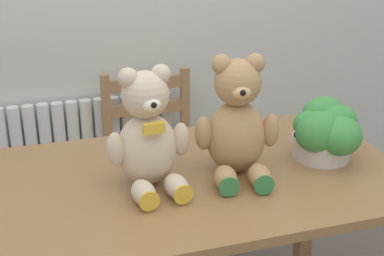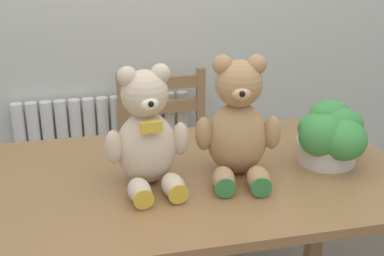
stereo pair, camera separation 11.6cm
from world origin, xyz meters
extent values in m
cylinder|color=white|center=(-0.64, 1.46, 0.35)|extent=(0.06, 0.06, 0.71)
cylinder|color=white|center=(-0.57, 1.46, 0.35)|extent=(0.06, 0.06, 0.71)
cylinder|color=white|center=(-0.50, 1.46, 0.35)|extent=(0.06, 0.06, 0.71)
cylinder|color=white|center=(-0.44, 1.46, 0.35)|extent=(0.06, 0.06, 0.71)
cylinder|color=white|center=(-0.37, 1.46, 0.35)|extent=(0.06, 0.06, 0.71)
cylinder|color=white|center=(-0.30, 1.46, 0.35)|extent=(0.06, 0.06, 0.71)
cylinder|color=white|center=(-0.23, 1.46, 0.35)|extent=(0.06, 0.06, 0.71)
cylinder|color=white|center=(-0.16, 1.46, 0.35)|extent=(0.06, 0.06, 0.71)
cylinder|color=white|center=(-0.10, 1.46, 0.35)|extent=(0.06, 0.06, 0.71)
cylinder|color=white|center=(-0.03, 1.46, 0.35)|extent=(0.06, 0.06, 0.71)
cylinder|color=white|center=(0.04, 1.46, 0.35)|extent=(0.06, 0.06, 0.71)
cylinder|color=white|center=(0.11, 1.46, 0.35)|extent=(0.06, 0.06, 0.71)
cylinder|color=white|center=(0.17, 1.46, 0.35)|extent=(0.06, 0.06, 0.71)
cube|color=white|center=(-0.23, 1.46, 0.02)|extent=(0.88, 0.10, 0.04)
cube|color=olive|center=(0.00, 0.40, 0.76)|extent=(1.33, 0.80, 0.03)
cube|color=olive|center=(-0.61, 0.75, 0.37)|extent=(0.06, 0.06, 0.75)
cube|color=olive|center=(0.61, 0.75, 0.37)|extent=(0.06, 0.06, 0.75)
cube|color=#997047|center=(0.05, 1.18, 0.43)|extent=(0.43, 0.42, 0.03)
cube|color=#997047|center=(0.25, 0.99, 0.21)|extent=(0.04, 0.04, 0.41)
cube|color=#997047|center=(-0.14, 0.99, 0.21)|extent=(0.04, 0.04, 0.41)
cube|color=#997047|center=(0.25, 1.37, 0.43)|extent=(0.04, 0.04, 0.86)
cube|color=#997047|center=(-0.14, 1.37, 0.43)|extent=(0.04, 0.04, 0.86)
cube|color=#997047|center=(0.05, 1.37, 0.79)|extent=(0.35, 0.03, 0.06)
cube|color=#997047|center=(0.05, 1.37, 0.67)|extent=(0.35, 0.03, 0.06)
ellipsoid|color=beige|center=(-0.17, 0.39, 0.89)|extent=(0.19, 0.17, 0.22)
sphere|color=beige|center=(-0.17, 0.39, 1.06)|extent=(0.14, 0.14, 0.14)
sphere|color=beige|center=(-0.12, 0.40, 1.12)|extent=(0.06, 0.06, 0.06)
sphere|color=beige|center=(-0.22, 0.39, 1.12)|extent=(0.06, 0.06, 0.06)
ellipsoid|color=white|center=(-0.16, 0.34, 1.05)|extent=(0.06, 0.06, 0.04)
sphere|color=black|center=(-0.16, 0.31, 1.06)|extent=(0.02, 0.02, 0.02)
ellipsoid|color=beige|center=(-0.06, 0.38, 0.92)|extent=(0.06, 0.06, 0.11)
ellipsoid|color=beige|center=(-0.27, 0.36, 0.92)|extent=(0.06, 0.06, 0.11)
ellipsoid|color=beige|center=(-0.11, 0.28, 0.81)|extent=(0.08, 0.12, 0.07)
cylinder|color=gold|center=(-0.10, 0.23, 0.81)|extent=(0.06, 0.01, 0.06)
ellipsoid|color=beige|center=(-0.21, 0.27, 0.81)|extent=(0.08, 0.12, 0.07)
cylinder|color=gold|center=(-0.20, 0.22, 0.81)|extent=(0.06, 0.01, 0.06)
cube|color=gold|center=(-0.16, 0.32, 0.99)|extent=(0.06, 0.03, 0.03)
ellipsoid|color=tan|center=(0.12, 0.39, 0.90)|extent=(0.22, 0.19, 0.23)
sphere|color=tan|center=(0.12, 0.39, 1.07)|extent=(0.15, 0.15, 0.15)
sphere|color=tan|center=(0.17, 0.38, 1.13)|extent=(0.06, 0.06, 0.06)
sphere|color=tan|center=(0.07, 0.40, 1.13)|extent=(0.06, 0.06, 0.06)
ellipsoid|color=#E5B279|center=(0.11, 0.34, 1.06)|extent=(0.07, 0.07, 0.05)
sphere|color=black|center=(0.10, 0.31, 1.07)|extent=(0.02, 0.02, 0.02)
ellipsoid|color=tan|center=(0.22, 0.35, 0.92)|extent=(0.06, 0.06, 0.11)
ellipsoid|color=tan|center=(0.01, 0.39, 0.92)|extent=(0.06, 0.06, 0.11)
ellipsoid|color=tan|center=(0.15, 0.26, 0.81)|extent=(0.09, 0.13, 0.07)
cylinder|color=#337F42|center=(0.14, 0.21, 0.81)|extent=(0.06, 0.02, 0.06)
ellipsoid|color=tan|center=(0.05, 0.28, 0.81)|extent=(0.09, 0.13, 0.07)
cylinder|color=#337F42|center=(0.04, 0.23, 0.81)|extent=(0.06, 0.02, 0.06)
cylinder|color=beige|center=(0.43, 0.39, 0.82)|extent=(0.19, 0.19, 0.08)
cylinder|color=beige|center=(0.43, 0.39, 0.85)|extent=(0.20, 0.20, 0.02)
ellipsoid|color=#3D8E42|center=(0.48, 0.39, 0.90)|extent=(0.15, 0.12, 0.12)
ellipsoid|color=#3D8E42|center=(0.46, 0.44, 0.92)|extent=(0.15, 0.12, 0.12)
ellipsoid|color=#3D8E42|center=(0.39, 0.41, 0.90)|extent=(0.11, 0.09, 0.09)
ellipsoid|color=#3D8E42|center=(0.39, 0.35, 0.89)|extent=(0.16, 0.13, 0.14)
ellipsoid|color=#3D8E42|center=(0.45, 0.33, 0.88)|extent=(0.15, 0.15, 0.13)
camera|label=1|loc=(-0.48, -1.05, 1.54)|focal=50.00mm
camera|label=2|loc=(-0.37, -1.08, 1.54)|focal=50.00mm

